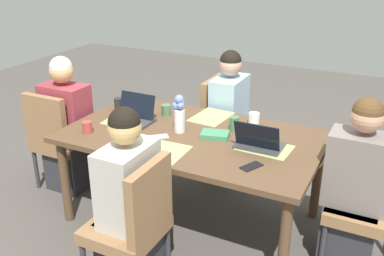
# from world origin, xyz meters

# --- Properties ---
(ground_plane) EXTENTS (10.00, 10.00, 0.00)m
(ground_plane) POSITION_xyz_m (0.00, 0.00, 0.00)
(ground_plane) COLOR #4C4742
(dining_table) EXTENTS (1.89, 1.09, 0.73)m
(dining_table) POSITION_xyz_m (0.00, 0.00, 0.66)
(dining_table) COLOR brown
(dining_table) RESTS_ON ground_plane
(chair_far_left_near) EXTENTS (0.44, 0.44, 0.90)m
(chair_far_left_near) POSITION_xyz_m (-0.04, 0.84, 0.50)
(chair_far_left_near) COLOR olive
(chair_far_left_near) RESTS_ON ground_plane
(person_far_left_near) EXTENTS (0.36, 0.40, 1.19)m
(person_far_left_near) POSITION_xyz_m (0.04, 0.78, 0.53)
(person_far_left_near) COLOR #2D2D33
(person_far_left_near) RESTS_ON ground_plane
(chair_near_left_mid) EXTENTS (0.44, 0.44, 0.90)m
(chair_near_left_mid) POSITION_xyz_m (0.11, -0.88, 0.50)
(chair_near_left_mid) COLOR olive
(chair_near_left_mid) RESTS_ON ground_plane
(person_near_left_mid) EXTENTS (0.36, 0.40, 1.19)m
(person_near_left_mid) POSITION_xyz_m (0.04, -0.82, 0.53)
(person_near_left_mid) COLOR #2D2D33
(person_near_left_mid) RESTS_ON ground_plane
(chair_head_left_left_far) EXTENTS (0.44, 0.44, 0.90)m
(chair_head_left_left_far) POSITION_xyz_m (-1.24, -0.11, 0.50)
(chair_head_left_left_far) COLOR olive
(chair_head_left_left_far) RESTS_ON ground_plane
(person_head_left_left_far) EXTENTS (0.40, 0.36, 1.19)m
(person_head_left_left_far) POSITION_xyz_m (-1.18, -0.03, 0.53)
(person_head_left_left_far) COLOR #2D2D33
(person_head_left_left_far) RESTS_ON ground_plane
(chair_head_right_right_near) EXTENTS (0.44, 0.44, 0.90)m
(chair_head_right_right_near) POSITION_xyz_m (1.26, 0.09, 0.50)
(chair_head_right_right_near) COLOR olive
(chair_head_right_right_near) RESTS_ON ground_plane
(person_head_right_right_near) EXTENTS (0.40, 0.36, 1.19)m
(person_head_right_right_near) POSITION_xyz_m (1.20, 0.01, 0.53)
(person_head_right_right_near) COLOR #2D2D33
(person_head_right_right_near) RESTS_ON ground_plane
(flower_vase) EXTENTS (0.10, 0.08, 0.29)m
(flower_vase) POSITION_xyz_m (0.11, -0.00, 0.89)
(flower_vase) COLOR silver
(flower_vase) RESTS_ON dining_table
(placemat_far_left_near) EXTENTS (0.27, 0.37, 0.00)m
(placemat_far_left_near) POSITION_xyz_m (0.02, 0.38, 0.74)
(placemat_far_left_near) COLOR #9EBC66
(placemat_far_left_near) RESTS_ON dining_table
(placemat_near_left_mid) EXTENTS (0.29, 0.38, 0.00)m
(placemat_near_left_mid) POSITION_xyz_m (0.02, -0.38, 0.74)
(placemat_near_left_mid) COLOR #9EBC66
(placemat_near_left_mid) RESTS_ON dining_table
(placemat_head_left_left_far) EXTENTS (0.37, 0.28, 0.00)m
(placemat_head_left_left_far) POSITION_xyz_m (-0.56, -0.01, 0.74)
(placemat_head_left_left_far) COLOR #9EBC66
(placemat_head_left_left_far) RESTS_ON dining_table
(placemat_head_right_right_near) EXTENTS (0.37, 0.28, 0.00)m
(placemat_head_right_right_near) POSITION_xyz_m (0.57, 0.01, 0.74)
(placemat_head_right_right_near) COLOR #9EBC66
(placemat_head_right_right_near) RESTS_ON dining_table
(laptop_head_left_left_far) EXTENTS (0.32, 0.22, 0.21)m
(laptop_head_left_left_far) POSITION_xyz_m (-0.52, 0.01, 0.78)
(laptop_head_left_left_far) COLOR #38383D
(laptop_head_left_left_far) RESTS_ON dining_table
(laptop_head_right_right_near) EXTENTS (0.32, 0.22, 0.21)m
(laptop_head_right_right_near) POSITION_xyz_m (0.53, -0.02, 0.78)
(laptop_head_right_right_near) COLOR #38383D
(laptop_head_right_right_near) RESTS_ON dining_table
(coffee_mug_near_left) EXTENTS (0.07, 0.07, 0.11)m
(coffee_mug_near_left) POSITION_xyz_m (-0.25, -0.21, 0.79)
(coffee_mug_near_left) COLOR #47704C
(coffee_mug_near_left) RESTS_ON dining_table
(coffee_mug_near_right) EXTENTS (0.08, 0.08, 0.09)m
(coffee_mug_near_right) POSITION_xyz_m (0.37, -0.26, 0.78)
(coffee_mug_near_right) COLOR #47704C
(coffee_mug_near_right) RESTS_ON dining_table
(coffee_mug_centre_left) EXTENTS (0.09, 0.09, 0.09)m
(coffee_mug_centre_left) POSITION_xyz_m (-0.34, -0.40, 0.78)
(coffee_mug_centre_left) COLOR white
(coffee_mug_centre_left) RESTS_ON dining_table
(coffee_mug_centre_right) EXTENTS (0.07, 0.07, 0.10)m
(coffee_mug_centre_right) POSITION_xyz_m (0.80, -0.19, 0.78)
(coffee_mug_centre_right) COLOR #232328
(coffee_mug_centre_right) RESTS_ON dining_table
(coffee_mug_far_left) EXTENTS (0.07, 0.07, 0.09)m
(coffee_mug_far_left) POSITION_xyz_m (0.71, 0.32, 0.78)
(coffee_mug_far_left) COLOR #AD3D38
(coffee_mug_far_left) RESTS_ON dining_table
(book_red_cover) EXTENTS (0.23, 0.19, 0.04)m
(book_red_cover) POSITION_xyz_m (-0.17, -0.03, 0.75)
(book_red_cover) COLOR #3D7F56
(book_red_cover) RESTS_ON dining_table
(phone_black) EXTENTS (0.13, 0.17, 0.01)m
(phone_black) POSITION_xyz_m (-0.57, 0.29, 0.74)
(phone_black) COLOR black
(phone_black) RESTS_ON dining_table
(phone_silver) EXTENTS (0.16, 0.15, 0.01)m
(phone_silver) POSITION_xyz_m (0.20, 0.17, 0.74)
(phone_silver) COLOR silver
(phone_silver) RESTS_ON dining_table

